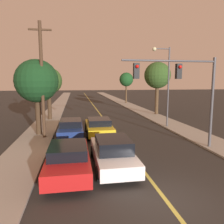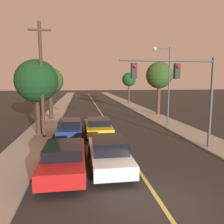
{
  "view_description": "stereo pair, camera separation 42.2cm",
  "coord_description": "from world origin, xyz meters",
  "px_view_note": "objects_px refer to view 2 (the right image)",
  "views": [
    {
      "loc": [
        -3.15,
        -6.93,
        4.29
      ],
      "look_at": [
        0.0,
        11.85,
        1.6
      ],
      "focal_mm": 35.0,
      "sensor_mm": 36.0,
      "label": 1
    },
    {
      "loc": [
        -2.74,
        -7.0,
        4.29
      ],
      "look_at": [
        0.0,
        11.85,
        1.6
      ],
      "focal_mm": 35.0,
      "sensor_mm": 36.0,
      "label": 2
    }
  ],
  "objects_px": {
    "utility_pole_left": "(42,79)",
    "tree_left_near": "(37,81)",
    "car_near_lane_second": "(98,126)",
    "car_outer_lane_front": "(64,157)",
    "streetlamp_right": "(165,77)",
    "car_outer_lane_second": "(70,129)",
    "tree_right_far": "(129,80)",
    "tree_right_near": "(159,76)",
    "tree_left_far": "(50,81)",
    "traffic_signal_mast": "(181,83)",
    "car_near_lane_front": "(109,152)"
  },
  "relations": [
    {
      "from": "tree_left_near",
      "to": "tree_right_far",
      "type": "bearing_deg",
      "value": 61.74
    },
    {
      "from": "tree_right_far",
      "to": "car_outer_lane_front",
      "type": "bearing_deg",
      "value": -107.91
    },
    {
      "from": "car_near_lane_front",
      "to": "car_near_lane_second",
      "type": "bearing_deg",
      "value": 90.0
    },
    {
      "from": "car_outer_lane_second",
      "to": "tree_left_far",
      "type": "height_order",
      "value": "tree_left_far"
    },
    {
      "from": "traffic_signal_mast",
      "to": "utility_pole_left",
      "type": "distance_m",
      "value": 9.79
    },
    {
      "from": "traffic_signal_mast",
      "to": "car_near_lane_front",
      "type": "bearing_deg",
      "value": -156.37
    },
    {
      "from": "streetlamp_right",
      "to": "tree_left_far",
      "type": "height_order",
      "value": "streetlamp_right"
    },
    {
      "from": "streetlamp_right",
      "to": "tree_left_near",
      "type": "bearing_deg",
      "value": -173.11
    },
    {
      "from": "car_near_lane_second",
      "to": "traffic_signal_mast",
      "type": "bearing_deg",
      "value": -43.75
    },
    {
      "from": "streetlamp_right",
      "to": "car_near_lane_front",
      "type": "bearing_deg",
      "value": -126.11
    },
    {
      "from": "tree_right_far",
      "to": "car_outer_lane_second",
      "type": "bearing_deg",
      "value": -111.99
    },
    {
      "from": "car_outer_lane_second",
      "to": "tree_left_near",
      "type": "xyz_separation_m",
      "value": [
        -2.53,
        1.5,
        3.49
      ]
    },
    {
      "from": "car_near_lane_front",
      "to": "streetlamp_right",
      "type": "height_order",
      "value": "streetlamp_right"
    },
    {
      "from": "car_near_lane_second",
      "to": "tree_left_far",
      "type": "bearing_deg",
      "value": 120.83
    },
    {
      "from": "streetlamp_right",
      "to": "tree_right_near",
      "type": "height_order",
      "value": "streetlamp_right"
    },
    {
      "from": "traffic_signal_mast",
      "to": "car_outer_lane_front",
      "type": "bearing_deg",
      "value": -159.98
    },
    {
      "from": "utility_pole_left",
      "to": "car_outer_lane_front",
      "type": "bearing_deg",
      "value": -73.56
    },
    {
      "from": "tree_right_near",
      "to": "tree_right_far",
      "type": "height_order",
      "value": "tree_right_near"
    },
    {
      "from": "tree_left_far",
      "to": "tree_right_near",
      "type": "xyz_separation_m",
      "value": [
        13.07,
        1.77,
        0.7
      ]
    },
    {
      "from": "car_near_lane_front",
      "to": "car_outer_lane_front",
      "type": "relative_size",
      "value": 1.0
    },
    {
      "from": "car_near_lane_front",
      "to": "car_outer_lane_second",
      "type": "relative_size",
      "value": 1.08
    },
    {
      "from": "car_near_lane_front",
      "to": "tree_right_far",
      "type": "height_order",
      "value": "tree_right_far"
    },
    {
      "from": "car_near_lane_second",
      "to": "tree_left_far",
      "type": "relative_size",
      "value": 0.84
    },
    {
      "from": "car_near_lane_front",
      "to": "traffic_signal_mast",
      "type": "bearing_deg",
      "value": 23.63
    },
    {
      "from": "streetlamp_right",
      "to": "tree_right_far",
      "type": "height_order",
      "value": "streetlamp_right"
    },
    {
      "from": "utility_pole_left",
      "to": "tree_left_near",
      "type": "height_order",
      "value": "utility_pole_left"
    },
    {
      "from": "car_outer_lane_second",
      "to": "tree_right_far",
      "type": "bearing_deg",
      "value": 68.01
    },
    {
      "from": "tree_left_near",
      "to": "tree_right_far",
      "type": "xyz_separation_m",
      "value": [
        12.59,
        23.42,
        0.32
      ]
    },
    {
      "from": "car_near_lane_second",
      "to": "traffic_signal_mast",
      "type": "distance_m",
      "value": 7.36
    },
    {
      "from": "car_outer_lane_front",
      "to": "traffic_signal_mast",
      "type": "xyz_separation_m",
      "value": [
        6.86,
        2.5,
        3.44
      ]
    },
    {
      "from": "utility_pole_left",
      "to": "tree_left_near",
      "type": "distance_m",
      "value": 1.17
    },
    {
      "from": "car_near_lane_second",
      "to": "car_outer_lane_front",
      "type": "distance_m",
      "value": 7.31
    },
    {
      "from": "car_outer_lane_second",
      "to": "car_outer_lane_front",
      "type": "bearing_deg",
      "value": -90.0
    },
    {
      "from": "tree_right_near",
      "to": "tree_right_far",
      "type": "distance_m",
      "value": 14.67
    },
    {
      "from": "car_outer_lane_second",
      "to": "tree_right_near",
      "type": "bearing_deg",
      "value": 44.03
    },
    {
      "from": "traffic_signal_mast",
      "to": "streetlamp_right",
      "type": "xyz_separation_m",
      "value": [
        1.58,
        6.55,
        0.51
      ]
    },
    {
      "from": "car_near_lane_second",
      "to": "tree_left_near",
      "type": "bearing_deg",
      "value": 171.13
    },
    {
      "from": "car_outer_lane_second",
      "to": "tree_right_near",
      "type": "distance_m",
      "value": 15.36
    },
    {
      "from": "car_outer_lane_front",
      "to": "tree_right_far",
      "type": "bearing_deg",
      "value": 72.09
    },
    {
      "from": "utility_pole_left",
      "to": "tree_left_near",
      "type": "xyz_separation_m",
      "value": [
        -0.55,
        1.02,
        -0.2
      ]
    },
    {
      "from": "car_near_lane_second",
      "to": "tree_right_far",
      "type": "relative_size",
      "value": 0.81
    },
    {
      "from": "car_near_lane_front",
      "to": "car_near_lane_second",
      "type": "xyz_separation_m",
      "value": [
        0.0,
        6.54,
        -0.03
      ]
    },
    {
      "from": "traffic_signal_mast",
      "to": "tree_right_near",
      "type": "distance_m",
      "value": 14.51
    },
    {
      "from": "car_outer_lane_front",
      "to": "tree_right_near",
      "type": "xyz_separation_m",
      "value": [
        10.62,
        16.48,
        4.22
      ]
    },
    {
      "from": "car_outer_lane_second",
      "to": "utility_pole_left",
      "type": "relative_size",
      "value": 0.55
    },
    {
      "from": "streetlamp_right",
      "to": "tree_left_near",
      "type": "distance_m",
      "value": 11.05
    },
    {
      "from": "car_outer_lane_front",
      "to": "streetlamp_right",
      "type": "relative_size",
      "value": 0.69
    },
    {
      "from": "tree_left_far",
      "to": "tree_right_near",
      "type": "distance_m",
      "value": 13.2
    },
    {
      "from": "car_outer_lane_second",
      "to": "utility_pole_left",
      "type": "distance_m",
      "value": 4.22
    },
    {
      "from": "tree_left_near",
      "to": "tree_left_far",
      "type": "distance_m",
      "value": 7.0
    }
  ]
}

